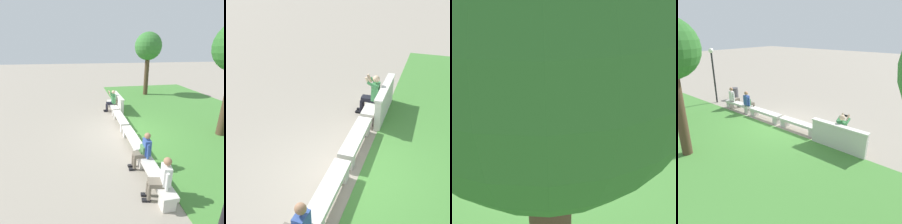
% 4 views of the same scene
% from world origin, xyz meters
% --- Properties ---
extents(ground_plane, '(80.00, 80.00, 0.00)m').
position_xyz_m(ground_plane, '(0.00, 0.00, 0.00)').
color(ground_plane, gray).
extents(bench_main, '(1.99, 0.40, 0.45)m').
position_xyz_m(bench_main, '(-3.23, 0.00, 0.30)').
color(bench_main, beige).
rests_on(bench_main, ground).
extents(bench_near, '(1.99, 0.40, 0.45)m').
position_xyz_m(bench_near, '(-1.08, 0.00, 0.30)').
color(bench_near, beige).
rests_on(bench_near, ground).
extents(bench_mid, '(1.99, 0.40, 0.45)m').
position_xyz_m(bench_mid, '(1.08, 0.00, 0.30)').
color(bench_mid, beige).
rests_on(bench_mid, ground).
extents(backrest_wall_with_plaque, '(2.29, 0.24, 1.01)m').
position_xyz_m(backrest_wall_with_plaque, '(-3.23, 0.34, 0.52)').
color(backrest_wall_with_plaque, beige).
rests_on(backrest_wall_with_plaque, ground).
extents(person_photographer, '(0.47, 0.72, 1.32)m').
position_xyz_m(person_photographer, '(-3.19, -0.08, 0.74)').
color(person_photographer, black).
rests_on(person_photographer, ground).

